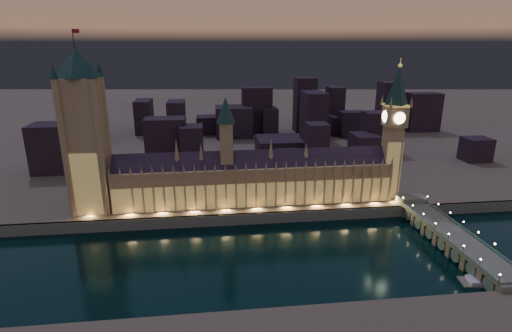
{
  "coord_description": "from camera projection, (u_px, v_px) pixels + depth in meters",
  "views": [
    {
      "loc": [
        -26.43,
        -212.69,
        122.03
      ],
      "look_at": [
        5.0,
        55.0,
        38.0
      ],
      "focal_mm": 28.0,
      "sensor_mm": 36.0,
      "label": 1
    }
  ],
  "objects": [
    {
      "name": "ground_plane",
      "position": [
        258.0,
        253.0,
        240.93
      ],
      "size": [
        2000.0,
        2000.0,
        0.0
      ],
      "primitive_type": "plane",
      "color": "black",
      "rests_on": "ground"
    },
    {
      "name": "north_bank",
      "position": [
        224.0,
        109.0,
        732.78
      ],
      "size": [
        2000.0,
        960.0,
        8.0
      ],
      "primitive_type": "cube",
      "color": "#483E30",
      "rests_on": "ground"
    },
    {
      "name": "embankment_wall",
      "position": [
        251.0,
        219.0,
        278.61
      ],
      "size": [
        2000.0,
        2.5,
        8.0
      ],
      "primitive_type": "cube",
      "color": "#505350",
      "rests_on": "ground"
    },
    {
      "name": "palace_of_westminster",
      "position": [
        253.0,
        178.0,
        292.03
      ],
      "size": [
        202.0,
        22.01,
        78.0
      ],
      "color": "#996F49",
      "rests_on": "north_bank"
    },
    {
      "name": "victoria_tower",
      "position": [
        84.0,
        125.0,
        266.99
      ],
      "size": [
        31.68,
        31.68,
        122.02
      ],
      "color": "#996F49",
      "rests_on": "north_bank"
    },
    {
      "name": "elizabeth_tower",
      "position": [
        394.0,
        123.0,
        292.19
      ],
      "size": [
        18.0,
        18.0,
        103.24
      ],
      "color": "#996F49",
      "rests_on": "north_bank"
    },
    {
      "name": "westminster_bridge",
      "position": [
        448.0,
        236.0,
        249.15
      ],
      "size": [
        19.56,
        113.0,
        15.9
      ],
      "color": "#505350",
      "rests_on": "ground"
    },
    {
      "name": "river_boat",
      "position": [
        504.0,
        281.0,
        209.88
      ],
      "size": [
        44.86,
        18.04,
        4.5
      ],
      "color": "#505350",
      "rests_on": "ground"
    },
    {
      "name": "city_backdrop",
      "position": [
        260.0,
        122.0,
        470.54
      ],
      "size": [
        481.79,
        215.63,
        77.57
      ],
      "color": "black",
      "rests_on": "north_bank"
    }
  ]
}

